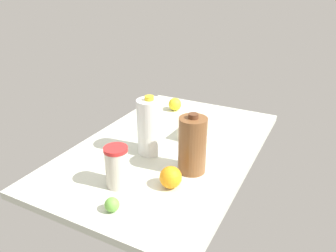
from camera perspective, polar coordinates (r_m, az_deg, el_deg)
name	(u,v)px	position (r cm, az deg, el deg)	size (l,w,h in cm)	color
countertop	(168,148)	(152.43, 0.00, -3.93)	(120.00, 76.00, 3.00)	beige
egg_carton	(200,125)	(164.83, 5.57, 0.13)	(29.30, 10.16, 6.69)	beige
chocolate_milk_jug	(192,145)	(127.93, 4.26, -3.31)	(11.07, 11.07, 24.73)	brown
milk_jug	(150,127)	(141.16, -3.17, -0.11)	(11.05, 11.05, 26.34)	white
tumbler_cup	(117,167)	(121.89, -8.89, -7.02)	(8.82, 8.82, 15.99)	beige
orange_by_jug	(171,177)	(121.66, 0.47, -8.91)	(8.32, 8.32, 8.32)	orange
lime_beside_bowl	(112,205)	(113.00, -9.73, -13.35)	(5.02, 5.02, 5.02)	#67AA3F
lemon_near_front	(175,104)	(190.47, 1.22, 3.82)	(7.41, 7.41, 7.41)	yellow
lemon_far_back	(155,111)	(182.81, -2.26, 2.71)	(6.35, 6.35, 6.35)	yellow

